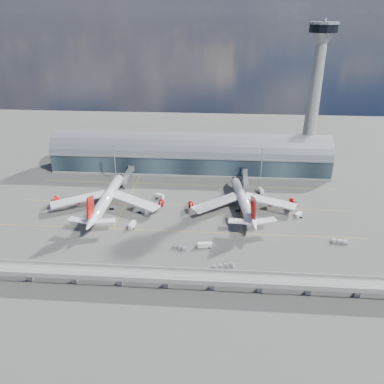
# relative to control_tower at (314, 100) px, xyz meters

# --- Properties ---
(ground) EXTENTS (500.00, 500.00, 0.00)m
(ground) POSITION_rel_control_tower_xyz_m (-85.00, -83.00, -51.64)
(ground) COLOR #474744
(ground) RESTS_ON ground
(taxi_lines) EXTENTS (200.00, 80.12, 0.01)m
(taxi_lines) POSITION_rel_control_tower_xyz_m (-85.00, -60.89, -51.63)
(taxi_lines) COLOR gold
(taxi_lines) RESTS_ON ground
(terminal) EXTENTS (200.00, 30.00, 28.00)m
(terminal) POSITION_rel_control_tower_xyz_m (-85.00, -5.01, -40.30)
(terminal) COLOR #1D2831
(terminal) RESTS_ON ground
(control_tower) EXTENTS (19.00, 19.00, 103.00)m
(control_tower) POSITION_rel_control_tower_xyz_m (0.00, 0.00, 0.00)
(control_tower) COLOR gray
(control_tower) RESTS_ON ground
(guideway) EXTENTS (220.00, 8.50, 7.20)m
(guideway) POSITION_rel_control_tower_xyz_m (-85.00, -138.00, -46.34)
(guideway) COLOR gray
(guideway) RESTS_ON ground
(floodlight_mast_left) EXTENTS (3.00, 0.70, 25.70)m
(floodlight_mast_left) POSITION_rel_control_tower_xyz_m (-135.00, -28.00, -38.00)
(floodlight_mast_left) COLOR gray
(floodlight_mast_left) RESTS_ON ground
(floodlight_mast_right) EXTENTS (3.00, 0.70, 25.70)m
(floodlight_mast_right) POSITION_rel_control_tower_xyz_m (-35.00, -28.00, -38.00)
(floodlight_mast_right) COLOR gray
(floodlight_mast_right) RESTS_ON ground
(airliner_left) EXTENTS (68.36, 71.76, 21.94)m
(airliner_left) POSITION_rel_control_tower_xyz_m (-129.68, -70.43, -45.37)
(airliner_left) COLOR white
(airliner_left) RESTS_ON ground
(airliner_right) EXTENTS (64.93, 67.91, 21.56)m
(airliner_right) POSITION_rel_control_tower_xyz_m (-48.67, -66.01, -46.05)
(airliner_right) COLOR white
(airliner_right) RESTS_ON ground
(jet_bridge_left) EXTENTS (4.40, 28.00, 7.25)m
(jet_bridge_left) POSITION_rel_control_tower_xyz_m (-126.18, -29.88, -46.46)
(jet_bridge_left) COLOR gray
(jet_bridge_left) RESTS_ON ground
(jet_bridge_right) EXTENTS (4.40, 32.00, 7.25)m
(jet_bridge_right) POSITION_rel_control_tower_xyz_m (-45.42, -31.82, -46.46)
(jet_bridge_right) COLOR gray
(jet_bridge_right) RESTS_ON ground
(service_truck_0) EXTENTS (3.11, 6.84, 2.73)m
(service_truck_0) POSITION_rel_control_tower_xyz_m (-109.92, -90.72, -50.22)
(service_truck_0) COLOR silver
(service_truck_0) RESTS_ON ground
(service_truck_1) EXTENTS (5.36, 4.08, 2.82)m
(service_truck_1) POSITION_rel_control_tower_xyz_m (-107.41, -73.42, -50.21)
(service_truck_1) COLOR silver
(service_truck_1) RESTS_ON ground
(service_truck_2) EXTENTS (7.40, 3.05, 2.60)m
(service_truck_2) POSITION_rel_control_tower_xyz_m (-69.53, -107.21, -50.28)
(service_truck_2) COLOR silver
(service_truck_2) RESTS_ON ground
(service_truck_3) EXTENTS (4.90, 5.19, 2.50)m
(service_truck_3) POSITION_rel_control_tower_xyz_m (-17.08, -72.26, -50.36)
(service_truck_3) COLOR silver
(service_truck_3) RESTS_ON ground
(service_truck_4) EXTENTS (3.63, 5.35, 2.84)m
(service_truck_4) POSITION_rel_control_tower_xyz_m (-35.79, -42.03, -50.20)
(service_truck_4) COLOR silver
(service_truck_4) RESTS_ON ground
(service_truck_5) EXTENTS (6.16, 4.76, 2.81)m
(service_truck_5) POSITION_rel_control_tower_xyz_m (-100.19, -54.51, -50.20)
(service_truck_5) COLOR silver
(service_truck_5) RESTS_ON ground
(cargo_train_0) EXTENTS (7.08, 3.68, 1.56)m
(cargo_train_0) POSITION_rel_control_tower_xyz_m (-81.83, -109.82, -50.82)
(cargo_train_0) COLOR gray
(cargo_train_0) RESTS_ON ground
(cargo_train_1) EXTENTS (10.62, 5.24, 1.78)m
(cargo_train_1) POSITION_rel_control_tower_xyz_m (-60.21, -123.26, -50.71)
(cargo_train_1) COLOR gray
(cargo_train_1) RESTS_ON ground
(cargo_train_2) EXTENTS (8.28, 2.66, 1.82)m
(cargo_train_2) POSITION_rel_control_tower_xyz_m (-1.12, -98.60, -50.69)
(cargo_train_2) COLOR gray
(cargo_train_2) RESTS_ON ground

